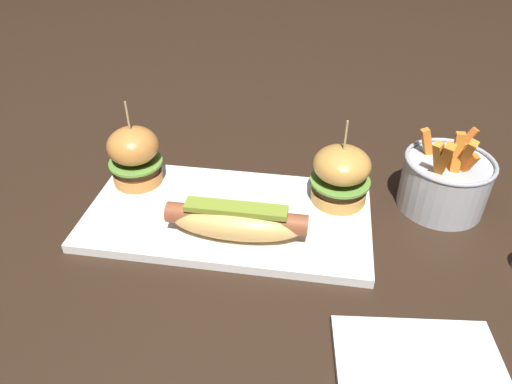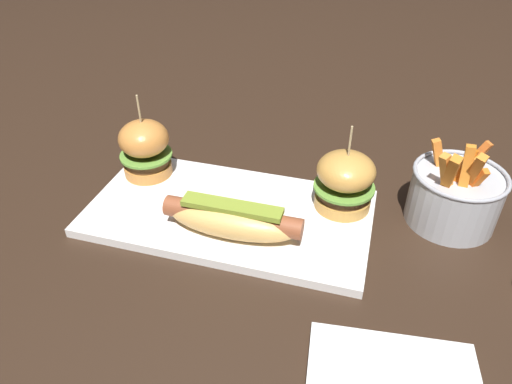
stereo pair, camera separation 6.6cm
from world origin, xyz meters
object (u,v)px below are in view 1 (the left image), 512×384
object	(u,v)px
platter_main	(228,215)
hot_dog	(236,221)
slider_left	(135,155)
slider_right	(341,175)
fries_bucket	(445,181)

from	to	relation	value
platter_main	hot_dog	distance (m)	0.06
slider_left	slider_right	bearing A→B (deg)	-0.12
platter_main	hot_dog	bearing A→B (deg)	-65.55
hot_dog	fries_bucket	size ratio (longest dim) A/B	1.41
platter_main	fries_bucket	bearing A→B (deg)	14.74
slider_right	fries_bucket	bearing A→B (deg)	9.99
platter_main	hot_dog	world-z (taller)	hot_dog
slider_right	hot_dog	bearing A→B (deg)	-142.68
slider_left	fries_bucket	distance (m)	0.47
slider_left	slider_right	size ratio (longest dim) A/B	1.04
slider_right	fries_bucket	world-z (taller)	slider_right
hot_dog	slider_left	world-z (taller)	slider_left
platter_main	slider_right	size ratio (longest dim) A/B	3.11
slider_right	fries_bucket	xyz separation A→B (m)	(0.15, 0.03, -0.01)
hot_dog	slider_right	size ratio (longest dim) A/B	1.45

